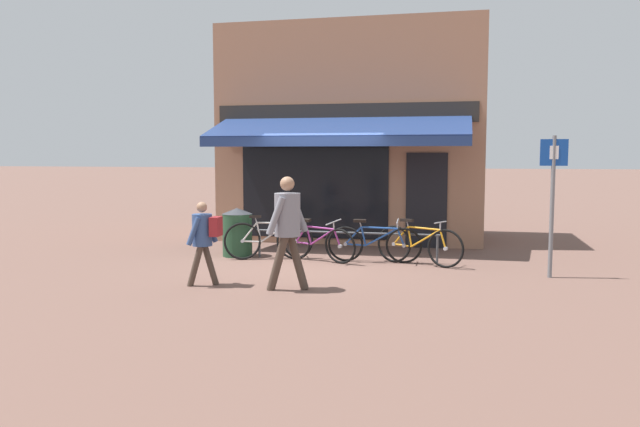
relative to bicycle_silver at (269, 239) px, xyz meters
The scene contains 11 objects.
ground_plane 1.04m from the bicycle_silver, 18.40° to the right, with size 160.00×160.00×0.00m, color brown.
shop_front 4.42m from the bicycle_silver, 73.67° to the left, with size 6.22×4.57×5.10m.
bike_rack_rail 1.53m from the bicycle_silver, ahead, with size 3.62×0.04×0.57m.
bicycle_silver is the anchor object (origin of this frame).
bicycle_purple 1.01m from the bicycle_silver, ahead, with size 1.64×0.81×0.84m.
bicycle_blue 2.10m from the bicycle_silver, ahead, with size 1.81×0.52×0.84m.
bicycle_orange 2.95m from the bicycle_silver, ahead, with size 1.67×0.73×0.85m.
pedestrian_adult 2.93m from the bicycle_silver, 66.55° to the right, with size 0.63×0.59×1.75m.
pedestrian_child 2.65m from the bicycle_silver, 95.10° to the right, with size 0.53×0.52×1.34m.
litter_bin 0.77m from the bicycle_silver, 164.10° to the left, with size 0.61×0.61×0.98m.
parking_sign 5.34m from the bicycle_silver, ahead, with size 0.44×0.07×2.38m.
Camera 1 is at (2.80, -11.37, 2.08)m, focal length 35.00 mm.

